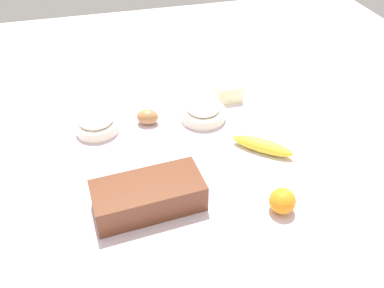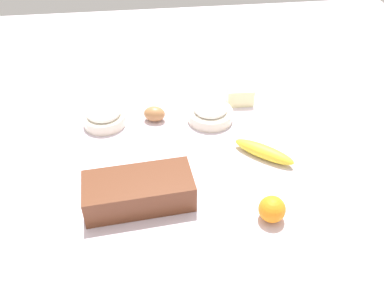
# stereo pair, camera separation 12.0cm
# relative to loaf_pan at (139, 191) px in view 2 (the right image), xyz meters

# --- Properties ---
(ground_plane) EXTENTS (2.40, 2.40, 0.02)m
(ground_plane) POSITION_rel_loaf_pan_xyz_m (-0.16, -0.17, -0.05)
(ground_plane) COLOR silver
(loaf_pan) EXTENTS (0.29, 0.15, 0.08)m
(loaf_pan) POSITION_rel_loaf_pan_xyz_m (0.00, 0.00, 0.00)
(loaf_pan) COLOR brown
(loaf_pan) RESTS_ON ground_plane
(flour_bowl) EXTENTS (0.14, 0.14, 0.06)m
(flour_bowl) POSITION_rel_loaf_pan_xyz_m (0.10, -0.37, -0.01)
(flour_bowl) COLOR silver
(flour_bowl) RESTS_ON ground_plane
(sugar_bowl) EXTENTS (0.15, 0.15, 0.06)m
(sugar_bowl) POSITION_rel_loaf_pan_xyz_m (-0.24, -0.35, -0.01)
(sugar_bowl) COLOR silver
(sugar_bowl) RESTS_ON ground_plane
(banana) EXTENTS (0.17, 0.16, 0.04)m
(banana) POSITION_rel_loaf_pan_xyz_m (-0.37, -0.14, -0.02)
(banana) COLOR yellow
(banana) RESTS_ON ground_plane
(orange_fruit) EXTENTS (0.07, 0.07, 0.07)m
(orange_fruit) POSITION_rel_loaf_pan_xyz_m (-0.33, 0.10, -0.01)
(orange_fruit) COLOR orange
(orange_fruit) RESTS_ON ground_plane
(butter_block) EXTENTS (0.09, 0.07, 0.06)m
(butter_block) POSITION_rel_loaf_pan_xyz_m (-0.37, -0.43, -0.01)
(butter_block) COLOR #F4EDB2
(butter_block) RESTS_ON ground_plane
(egg_near_butter) EXTENTS (0.08, 0.07, 0.05)m
(egg_near_butter) POSITION_rel_loaf_pan_xyz_m (-0.06, -0.37, -0.02)
(egg_near_butter) COLOR #AC7446
(egg_near_butter) RESTS_ON ground_plane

